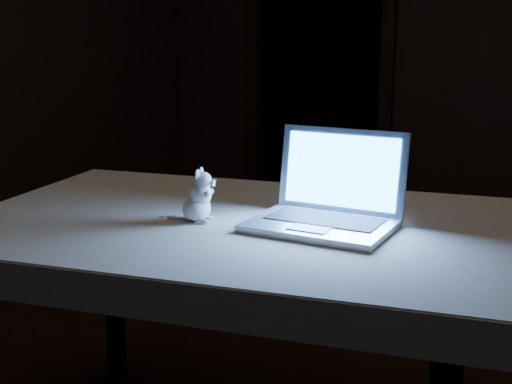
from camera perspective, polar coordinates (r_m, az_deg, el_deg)
The scene contains 6 objects.
back_wall at distance 4.26m, azimuth 19.10°, elevation 12.99°, with size 4.50×0.04×2.60m, color black.
doorway at distance 4.62m, azimuth 5.23°, elevation 10.68°, with size 1.06×0.36×2.13m, color black, non-canonical shape.
table at distance 2.04m, azimuth -1.73°, elevation -12.66°, with size 1.40×0.90×0.75m, color black, non-canonical shape.
tablecloth at distance 1.89m, azimuth -1.35°, elevation -3.83°, with size 1.49×0.99×0.09m, color beige, non-canonical shape.
laptop at distance 1.78m, azimuth 5.43°, elevation 0.75°, with size 0.37×0.32×0.25m, color silver, non-canonical shape.
plush_mouse at distance 1.87m, azimuth -4.98°, elevation -0.26°, with size 0.11×0.11×0.15m, color white, non-canonical shape.
Camera 1 is at (0.91, -1.66, 1.26)m, focal length 48.00 mm.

